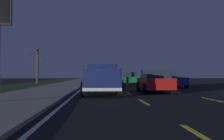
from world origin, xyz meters
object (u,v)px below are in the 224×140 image
Objects in this scene: pickup_truck at (102,78)px; sedan_white at (101,80)px; sedan_blue at (173,79)px; sedan_green at (129,78)px; bare_tree_far at (37,65)px; sedan_red at (155,81)px.

pickup_truck reaches higher than sedan_white.
sedan_blue and sedan_green have the same top height.
bare_tree_far is at bearing 51.39° from sedan_blue.
sedan_white is at bearing 31.69° from sedan_red.
sedan_red is (-7.28, 3.32, 0.00)m from sedan_blue.
bare_tree_far reaches higher than sedan_green.
sedan_white is at bearing 159.70° from sedan_green.
sedan_blue is 0.90× the size of bare_tree_far.
sedan_white is at bearing 0.06° from pickup_truck.
pickup_truck is at bearing 142.11° from sedan_blue.
bare_tree_far is (12.55, 15.71, 1.85)m from sedan_blue.
sedan_blue is at bearing -128.61° from bare_tree_far.
pickup_truck is 11.28m from sedan_blue.
pickup_truck reaches higher than sedan_blue.
sedan_blue is at bearing -78.40° from sedan_white.
pickup_truck is 23.24m from bare_tree_far.
sedan_red is 1.00× the size of sedan_white.
sedan_red is 1.00× the size of sedan_green.
pickup_truck reaches higher than sedan_red.
bare_tree_far is (13.97, 8.77, 1.85)m from sedan_white.
sedan_white is at bearing 101.60° from sedan_blue.
sedan_red is 23.45m from bare_tree_far.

